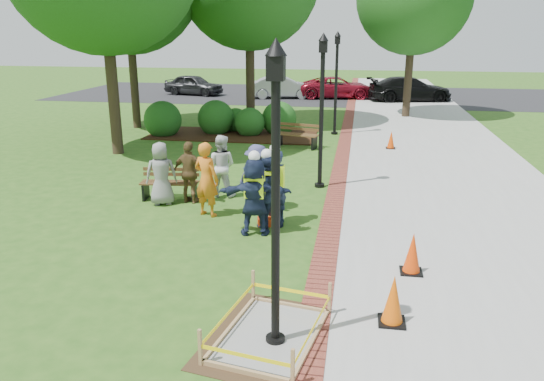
% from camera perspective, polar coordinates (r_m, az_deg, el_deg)
% --- Properties ---
extents(ground, '(100.00, 100.00, 0.00)m').
position_cam_1_polar(ground, '(10.81, -3.69, -6.80)').
color(ground, '#285116').
rests_on(ground, ground).
extents(sidewalk, '(6.00, 60.00, 0.02)m').
position_cam_1_polar(sidewalk, '(20.27, 16.92, 3.91)').
color(sidewalk, '#9E9E99').
rests_on(sidewalk, ground).
extents(brick_edging, '(0.50, 60.00, 0.03)m').
position_cam_1_polar(brick_edging, '(20.10, 7.69, 4.41)').
color(brick_edging, maroon).
rests_on(brick_edging, ground).
extents(mulch_bed, '(7.00, 3.00, 0.05)m').
position_cam_1_polar(mulch_bed, '(22.67, -4.26, 5.97)').
color(mulch_bed, '#381E0F').
rests_on(mulch_bed, ground).
extents(parking_lot, '(36.00, 12.00, 0.01)m').
position_cam_1_polar(parking_lot, '(36.94, 5.93, 10.20)').
color(parking_lot, black).
rests_on(parking_lot, ground).
extents(wet_concrete_pad, '(2.09, 2.57, 0.55)m').
position_cam_1_polar(wet_concrete_pad, '(7.98, -0.19, -14.12)').
color(wet_concrete_pad, '#47331E').
rests_on(wet_concrete_pad, ground).
extents(bench_near, '(1.55, 0.66, 0.82)m').
position_cam_1_polar(bench_near, '(14.30, -10.92, 0.07)').
color(bench_near, brown).
rests_on(bench_near, ground).
extents(bench_far, '(1.73, 0.92, 0.89)m').
position_cam_1_polar(bench_far, '(20.25, 2.67, 5.42)').
color(bench_far, brown).
rests_on(bench_far, ground).
extents(cone_front, '(0.41, 0.41, 0.81)m').
position_cam_1_polar(cone_front, '(8.44, 12.90, -11.50)').
color(cone_front, black).
rests_on(cone_front, ground).
extents(cone_back, '(0.40, 0.40, 0.80)m').
position_cam_1_polar(cone_back, '(10.15, 14.86, -6.64)').
color(cone_back, black).
rests_on(cone_back, ground).
extents(cone_far, '(0.34, 0.34, 0.68)m').
position_cam_1_polar(cone_far, '(20.49, 12.68, 5.29)').
color(cone_far, black).
rests_on(cone_far, ground).
extents(toolbox, '(0.45, 0.32, 0.20)m').
position_cam_1_polar(toolbox, '(12.21, -0.61, -3.37)').
color(toolbox, red).
rests_on(toolbox, ground).
extents(lamp_near, '(0.28, 0.28, 4.26)m').
position_cam_1_polar(lamp_near, '(6.96, 0.40, 1.34)').
color(lamp_near, black).
rests_on(lamp_near, ground).
extents(lamp_mid, '(0.28, 0.28, 4.26)m').
position_cam_1_polar(lamp_mid, '(14.77, 5.38, 9.66)').
color(lamp_mid, black).
rests_on(lamp_mid, ground).
extents(lamp_far, '(0.28, 0.28, 4.26)m').
position_cam_1_polar(lamp_far, '(22.72, 6.94, 12.19)').
color(lamp_far, black).
rests_on(lamp_far, ground).
extents(shrub_a, '(1.58, 1.58, 1.58)m').
position_cam_1_polar(shrub_a, '(23.06, -11.57, 5.81)').
color(shrub_a, '#1F4D16').
rests_on(shrub_a, ground).
extents(shrub_b, '(1.55, 1.55, 1.55)m').
position_cam_1_polar(shrub_b, '(23.21, -6.01, 6.13)').
color(shrub_b, '#1F4D16').
rests_on(shrub_b, ground).
extents(shrub_c, '(1.27, 1.27, 1.27)m').
position_cam_1_polar(shrub_c, '(22.66, -2.39, 5.95)').
color(shrub_c, '#1F4D16').
rests_on(shrub_c, ground).
extents(shrub_d, '(1.49, 1.49, 1.49)m').
position_cam_1_polar(shrub_d, '(23.06, 0.76, 6.15)').
color(shrub_d, '#1F4D16').
rests_on(shrub_d, ground).
extents(shrub_e, '(1.10, 1.10, 1.10)m').
position_cam_1_polar(shrub_e, '(23.64, -3.91, 6.39)').
color(shrub_e, '#1F4D16').
rests_on(shrub_e, ground).
extents(casual_person_a, '(0.61, 0.50, 1.63)m').
position_cam_1_polar(casual_person_a, '(13.80, -11.83, 1.78)').
color(casual_person_a, gray).
rests_on(casual_person_a, ground).
extents(casual_person_b, '(0.68, 0.56, 1.81)m').
position_cam_1_polar(casual_person_b, '(12.75, -7.05, 1.18)').
color(casual_person_b, orange).
rests_on(casual_person_b, ground).
extents(casual_person_c, '(0.57, 0.40, 1.67)m').
position_cam_1_polar(casual_person_c, '(14.25, -5.51, 2.65)').
color(casual_person_c, silver).
rests_on(casual_person_c, ground).
extents(casual_person_d, '(0.57, 0.42, 1.61)m').
position_cam_1_polar(casual_person_d, '(13.80, -8.83, 1.91)').
color(casual_person_d, brown).
rests_on(casual_person_d, ground).
extents(casual_person_e, '(0.62, 0.51, 1.66)m').
position_cam_1_polar(casual_person_e, '(13.07, -1.62, 1.37)').
color(casual_person_e, '#3A3B65').
rests_on(casual_person_e, ground).
extents(hivis_worker_a, '(0.60, 0.43, 1.89)m').
position_cam_1_polar(hivis_worker_a, '(11.48, -1.89, -0.33)').
color(hivis_worker_a, '#1D324B').
rests_on(hivis_worker_a, ground).
extents(hivis_worker_b, '(0.65, 0.64, 1.89)m').
position_cam_1_polar(hivis_worker_b, '(12.16, 0.32, 0.69)').
color(hivis_worker_b, '#182840').
rests_on(hivis_worker_b, ground).
extents(hivis_worker_c, '(0.63, 0.55, 1.82)m').
position_cam_1_polar(hivis_worker_c, '(11.93, -0.58, 0.21)').
color(hivis_worker_c, '#191F42').
rests_on(hivis_worker_c, ground).
extents(parked_car_a, '(2.93, 4.89, 1.49)m').
position_cam_1_polar(parked_car_a, '(37.12, -8.36, 10.14)').
color(parked_car_a, '#252527').
rests_on(parked_car_a, ground).
extents(parked_car_b, '(2.93, 5.02, 1.54)m').
position_cam_1_polar(parked_car_b, '(34.99, 1.11, 9.90)').
color(parked_car_b, '#A3A2A7').
rests_on(parked_car_b, ground).
extents(parked_car_c, '(2.48, 4.74, 1.48)m').
position_cam_1_polar(parked_car_c, '(35.29, 7.01, 9.84)').
color(parked_car_c, maroon).
rests_on(parked_car_c, ground).
extents(parked_car_d, '(3.13, 5.30, 1.62)m').
position_cam_1_polar(parked_car_d, '(34.67, 14.50, 9.30)').
color(parked_car_d, black).
rests_on(parked_car_d, ground).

